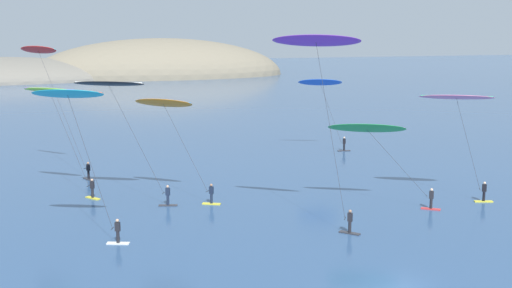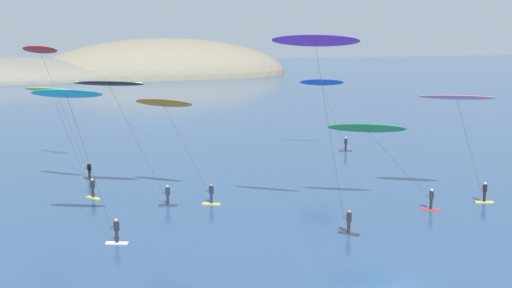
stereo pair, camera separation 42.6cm
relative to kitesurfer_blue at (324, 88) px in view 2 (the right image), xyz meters
name	(u,v)px [view 2 (the right image)]	position (x,y,z in m)	size (l,w,h in m)	color
headland_island	(110,77)	(-8.08, 136.89, -7.47)	(131.73, 45.15, 24.19)	#7A705B
kitesurfer_blue	(324,88)	(0.00, 0.00, 0.00)	(6.01, 3.27, 8.59)	#2D2D33
kitesurfer_lime	(54,100)	(-30.48, -11.16, 0.75)	(5.81, 5.45, 9.34)	yellow
kitesurfer_purple	(317,53)	(-14.00, -27.94, 4.98)	(5.69, 4.91, 13.76)	#2D2D33
kitesurfer_green	(370,133)	(-7.28, -23.68, -1.44)	(8.22, 5.49, 6.89)	red
kitesurfer_red	(44,62)	(-30.86, -1.90, 3.57)	(6.23, 7.65, 12.63)	#2D2D33
kitesurfer_pink	(459,103)	(0.34, -24.44, 0.67)	(5.94, 4.58, 8.96)	yellow
kitesurfer_cyan	(71,105)	(-30.01, -24.94, 1.72)	(5.92, 3.49, 10.36)	silver
kitesurfer_orange	(167,110)	(-21.89, -16.02, 0.12)	(6.38, 5.75, 8.60)	yellow
kitesurfer_black	(113,92)	(-26.15, -15.72, 1.68)	(7.74, 4.93, 10.11)	#2D2D33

